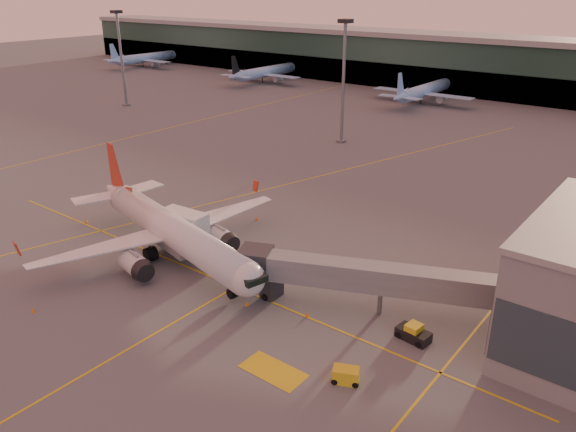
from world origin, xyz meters
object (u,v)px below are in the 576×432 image
Objects in this scene: main_airplane at (171,230)px; pushback_tug at (413,333)px; catering_truck at (185,227)px; gpu_cart at (346,376)px.

main_airplane is 32.47m from pushback_tug.
catering_truck is 33.09m from pushback_tug.
main_airplane is 31.41m from gpu_cart.
catering_truck is at bearing 137.45° from gpu_cart.
pushback_tug is at bearing -5.21° from catering_truck.
pushback_tug is at bearing 54.53° from gpu_cart.
catering_truck is (-0.77, 3.01, -0.85)m from main_airplane.
pushback_tug is (32.24, 2.40, -3.02)m from main_airplane.
main_airplane is 3.22m from catering_truck.
catering_truck is at bearing -174.14° from pushback_tug.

